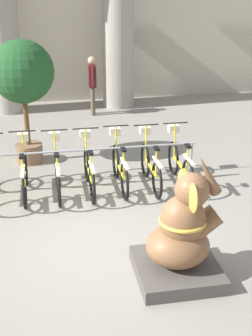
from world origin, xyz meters
TOP-DOWN VIEW (x-y plane):
  - ground_plane at (0.00, 0.00)m, footprint 60.00×60.00m
  - column_left at (-1.61, 7.60)m, footprint 1.15×1.15m
  - column_right at (1.61, 7.60)m, footprint 1.15×1.15m
  - bike_rack at (0.10, 1.95)m, footprint 4.04×0.05m
  - bicycle_1 at (-1.05, 1.85)m, footprint 0.48×1.64m
  - bicycle_2 at (-0.47, 1.81)m, footprint 0.48×1.64m
  - bicycle_3 at (0.10, 1.81)m, footprint 0.48×1.64m
  - bicycle_4 at (0.67, 1.86)m, footprint 0.48×1.64m
  - bicycle_5 at (1.24, 1.82)m, footprint 0.48×1.64m
  - bicycle_6 at (1.82, 1.84)m, footprint 0.48×1.64m
  - elephant_statue at (0.99, -1.01)m, footprint 1.08×1.08m
  - person_pedestrian at (0.74, 6.78)m, footprint 0.21×0.47m
  - potted_tree at (-1.00, 3.47)m, footprint 1.26×1.26m

SIDE VIEW (x-z plane):
  - ground_plane at x=0.00m, z-range 0.00..0.00m
  - bicycle_1 at x=-1.05m, z-range -0.13..0.95m
  - bicycle_2 at x=-0.47m, z-range -0.13..0.95m
  - bicycle_3 at x=0.10m, z-range -0.13..0.95m
  - bicycle_4 at x=0.67m, z-range -0.13..0.95m
  - bicycle_5 at x=1.24m, z-range -0.13..0.95m
  - bicycle_6 at x=1.82m, z-range -0.13..0.95m
  - elephant_statue at x=0.99m, z-range -0.28..1.43m
  - bike_rack at x=0.10m, z-range 0.23..1.00m
  - person_pedestrian at x=0.74m, z-range 0.16..1.78m
  - potted_tree at x=-1.00m, z-range 0.54..3.08m
  - column_left at x=-1.61m, z-range 0.04..5.20m
  - column_right at x=1.61m, z-range 0.04..5.20m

